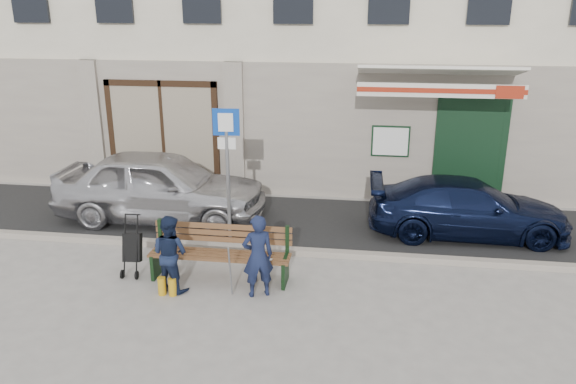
% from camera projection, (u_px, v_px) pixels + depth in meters
% --- Properties ---
extents(ground, '(80.00, 80.00, 0.00)m').
position_uv_depth(ground, '(253.00, 291.00, 9.22)').
color(ground, '#9E9991').
rests_on(ground, ground).
extents(asphalt_lane, '(60.00, 3.20, 0.01)m').
position_uv_depth(asphalt_lane, '(281.00, 222.00, 12.13)').
color(asphalt_lane, '#282828').
rests_on(asphalt_lane, ground).
extents(curb, '(60.00, 0.18, 0.12)m').
position_uv_depth(curb, '(268.00, 250.00, 10.61)').
color(curb, '#9E9384').
rests_on(curb, ground).
extents(car_silver, '(4.52, 1.86, 1.53)m').
position_uv_depth(car_silver, '(161.00, 186.00, 12.03)').
color(car_silver, silver).
rests_on(car_silver, ground).
extents(car_navy, '(3.99, 1.68, 1.15)m').
position_uv_depth(car_navy, '(468.00, 208.00, 11.31)').
color(car_navy, black).
rests_on(car_navy, ground).
extents(parking_sign, '(0.50, 0.08, 2.68)m').
position_uv_depth(parking_sign, '(227.00, 156.00, 10.43)').
color(parking_sign, gray).
rests_on(parking_sign, ground).
extents(bench, '(2.40, 1.17, 0.98)m').
position_uv_depth(bench, '(217.00, 254.00, 9.49)').
color(bench, brown).
rests_on(bench, ground).
extents(man, '(0.59, 0.50, 1.38)m').
position_uv_depth(man, '(258.00, 256.00, 8.87)').
color(man, '#151D3B').
rests_on(man, ground).
extents(woman, '(0.76, 0.67, 1.29)m').
position_uv_depth(woman, '(170.00, 253.00, 9.08)').
color(woman, '#141D38').
rests_on(woman, ground).
extents(stroller, '(0.32, 0.45, 1.06)m').
position_uv_depth(stroller, '(132.00, 249.00, 9.67)').
color(stroller, black).
rests_on(stroller, ground).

